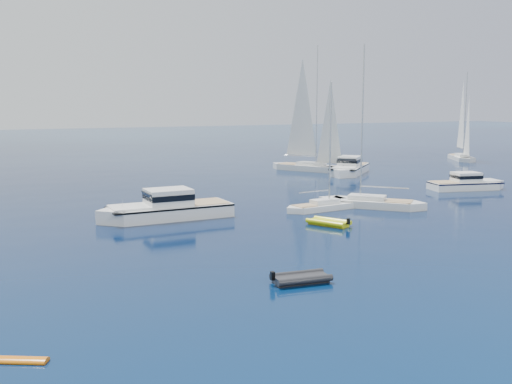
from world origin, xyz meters
The scene contains 10 objects.
motor_cruiser_centre centered at (-6.70, 30.29, 0.00)m, with size 3.63×11.85×3.11m, color white, non-canonical shape.
motor_cruiser_far_r centered at (27.62, 32.09, 0.00)m, with size 2.80×9.16×2.41m, color white, non-canonical shape.
motor_cruiser_distant centered at (23.81, 49.20, 0.00)m, with size 3.45×11.26×2.96m, color white, non-canonical shape.
sailboat_mid_r centered at (11.67, 27.55, 0.00)m, with size 2.65×10.21×15.00m, color silver, non-canonical shape.
sailboat_centre centered at (6.91, 28.28, 0.00)m, with size 2.04×7.85×11.54m, color white, non-canonical shape.
sailboat_sails_r centered at (20.84, 54.81, 0.00)m, with size 3.10×11.91×17.50m, color silver, non-canonical shape.
sailboat_sails_far centered at (50.88, 57.07, 0.00)m, with size 2.58×9.94×14.61m, color silver, non-canonical shape.
tender_yellow centered at (3.93, 22.41, 0.00)m, with size 1.89×3.40×0.95m, color #D8DE0D, non-canonical shape.
tender_grey_near centered at (-5.19, 10.55, 0.00)m, with size 1.80×3.21×0.95m, color black, non-canonical shape.
kayak_orange centered at (-19.58, 6.66, 0.00)m, with size 0.56×2.68×0.30m, color #D5640A, non-canonical shape.
Camera 1 is at (-20.13, -15.80, 9.49)m, focal length 41.54 mm.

